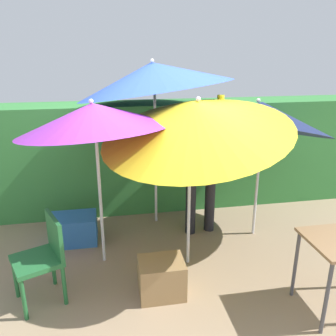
{
  "coord_description": "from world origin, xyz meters",
  "views": [
    {
      "loc": [
        -0.69,
        -3.52,
        2.43
      ],
      "look_at": [
        0.0,
        0.3,
        1.1
      ],
      "focal_mm": 37.34,
      "sensor_mm": 36.0,
      "label": 1
    }
  ],
  "objects_px": {
    "umbrella_navy": "(153,77)",
    "chair_plastic": "(44,255)",
    "umbrella_yellow": "(93,117)",
    "umbrella_orange": "(194,118)",
    "crate_cardboard": "(162,278)",
    "person_vendor": "(202,168)",
    "umbrella_rainbow": "(260,115)",
    "cooler_box": "(74,229)"
  },
  "relations": [
    {
      "from": "cooler_box",
      "to": "chair_plastic",
      "type": "bearing_deg",
      "value": -99.48
    },
    {
      "from": "chair_plastic",
      "to": "crate_cardboard",
      "type": "height_order",
      "value": "chair_plastic"
    },
    {
      "from": "chair_plastic",
      "to": "cooler_box",
      "type": "relative_size",
      "value": 1.5
    },
    {
      "from": "umbrella_orange",
      "to": "umbrella_yellow",
      "type": "relative_size",
      "value": 1.12
    },
    {
      "from": "umbrella_navy",
      "to": "chair_plastic",
      "type": "distance_m",
      "value": 2.52
    },
    {
      "from": "umbrella_yellow",
      "to": "umbrella_orange",
      "type": "bearing_deg",
      "value": -12.89
    },
    {
      "from": "umbrella_orange",
      "to": "chair_plastic",
      "type": "xyz_separation_m",
      "value": [
        -1.58,
        -0.34,
        -1.24
      ]
    },
    {
      "from": "umbrella_orange",
      "to": "chair_plastic",
      "type": "relative_size",
      "value": 2.54
    },
    {
      "from": "umbrella_navy",
      "to": "chair_plastic",
      "type": "height_order",
      "value": "umbrella_navy"
    },
    {
      "from": "umbrella_orange",
      "to": "chair_plastic",
      "type": "height_order",
      "value": "umbrella_orange"
    },
    {
      "from": "cooler_box",
      "to": "umbrella_orange",
      "type": "bearing_deg",
      "value": -28.42
    },
    {
      "from": "crate_cardboard",
      "to": "person_vendor",
      "type": "bearing_deg",
      "value": 58.86
    },
    {
      "from": "umbrella_navy",
      "to": "umbrella_orange",
      "type": "bearing_deg",
      "value": -76.76
    },
    {
      "from": "umbrella_navy",
      "to": "umbrella_rainbow",
      "type": "bearing_deg",
      "value": -23.73
    },
    {
      "from": "chair_plastic",
      "to": "cooler_box",
      "type": "bearing_deg",
      "value": 80.52
    },
    {
      "from": "umbrella_yellow",
      "to": "crate_cardboard",
      "type": "distance_m",
      "value": 1.82
    },
    {
      "from": "person_vendor",
      "to": "chair_plastic",
      "type": "height_order",
      "value": "person_vendor"
    },
    {
      "from": "umbrella_yellow",
      "to": "umbrella_navy",
      "type": "distance_m",
      "value": 1.22
    },
    {
      "from": "umbrella_orange",
      "to": "person_vendor",
      "type": "bearing_deg",
      "value": 67.37
    },
    {
      "from": "person_vendor",
      "to": "umbrella_orange",
      "type": "bearing_deg",
      "value": -112.63
    },
    {
      "from": "person_vendor",
      "to": "cooler_box",
      "type": "xyz_separation_m",
      "value": [
        -1.71,
        0.02,
        -0.75
      ]
    },
    {
      "from": "umbrella_navy",
      "to": "umbrella_yellow",
      "type": "bearing_deg",
      "value": -130.71
    },
    {
      "from": "cooler_box",
      "to": "crate_cardboard",
      "type": "relative_size",
      "value": 1.28
    },
    {
      "from": "cooler_box",
      "to": "crate_cardboard",
      "type": "distance_m",
      "value": 1.58
    },
    {
      "from": "chair_plastic",
      "to": "cooler_box",
      "type": "distance_m",
      "value": 1.16
    },
    {
      "from": "umbrella_orange",
      "to": "umbrella_navy",
      "type": "distance_m",
      "value": 1.2
    },
    {
      "from": "umbrella_orange",
      "to": "umbrella_navy",
      "type": "height_order",
      "value": "umbrella_navy"
    },
    {
      "from": "person_vendor",
      "to": "cooler_box",
      "type": "height_order",
      "value": "person_vendor"
    },
    {
      "from": "umbrella_rainbow",
      "to": "umbrella_navy",
      "type": "height_order",
      "value": "umbrella_navy"
    },
    {
      "from": "chair_plastic",
      "to": "crate_cardboard",
      "type": "bearing_deg",
      "value": -7.38
    },
    {
      "from": "umbrella_rainbow",
      "to": "chair_plastic",
      "type": "relative_size",
      "value": 2.39
    },
    {
      "from": "crate_cardboard",
      "to": "cooler_box",
      "type": "bearing_deg",
      "value": 127.9
    },
    {
      "from": "umbrella_rainbow",
      "to": "crate_cardboard",
      "type": "xyz_separation_m",
      "value": [
        -1.43,
        -1.06,
        -1.46
      ]
    },
    {
      "from": "umbrella_navy",
      "to": "cooler_box",
      "type": "relative_size",
      "value": 4.21
    },
    {
      "from": "umbrella_rainbow",
      "to": "cooler_box",
      "type": "distance_m",
      "value": 2.81
    },
    {
      "from": "umbrella_navy",
      "to": "cooler_box",
      "type": "xyz_separation_m",
      "value": [
        -1.14,
        -0.37,
        -1.9
      ]
    },
    {
      "from": "umbrella_yellow",
      "to": "person_vendor",
      "type": "relative_size",
      "value": 1.08
    },
    {
      "from": "umbrella_orange",
      "to": "cooler_box",
      "type": "height_order",
      "value": "umbrella_orange"
    },
    {
      "from": "umbrella_rainbow",
      "to": "person_vendor",
      "type": "bearing_deg",
      "value": 166.37
    },
    {
      "from": "umbrella_orange",
      "to": "umbrella_navy",
      "type": "relative_size",
      "value": 0.91
    },
    {
      "from": "umbrella_yellow",
      "to": "chair_plastic",
      "type": "height_order",
      "value": "umbrella_yellow"
    },
    {
      "from": "umbrella_rainbow",
      "to": "umbrella_navy",
      "type": "distance_m",
      "value": 1.44
    }
  ]
}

